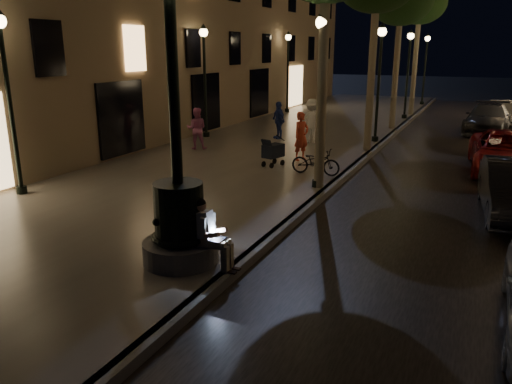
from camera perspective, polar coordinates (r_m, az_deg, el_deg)
The scene contains 24 objects.
ground at distance 20.95m, azimuth 13.64°, elevation 4.63°, with size 120.00×120.00×0.00m, color black.
cobble_lane at distance 20.61m, azimuth 21.84°, elevation 3.77°, with size 6.00×45.00×0.02m, color black.
promenade at distance 22.02m, azimuth 3.36°, elevation 5.86°, with size 8.00×45.00×0.20m, color #68625C.
curb_strip at distance 20.93m, azimuth 13.65°, elevation 4.90°, with size 0.25×45.00×0.20m, color #59595B.
fountain_lamppost at distance 9.11m, azimuth -8.80°, elevation -1.93°, with size 1.40×1.40×5.21m.
seated_man_laptop at distance 8.91m, azimuth -5.41°, elevation -4.48°, with size 0.90×0.30×1.27m.
tree_third at distance 25.63m, azimuth 16.25°, elevation 20.28°, with size 3.00×3.00×7.20m.
tree_far at distance 31.56m, azimuth 18.24°, elevation 19.76°, with size 3.00×3.00×7.50m.
lamp_curb_a at distance 13.86m, azimuth 7.39°, elevation 12.80°, with size 0.36×0.36×4.81m.
lamp_curb_b at distance 21.62m, azimuth 13.95°, elevation 13.61°, with size 0.36×0.36×4.81m.
lamp_curb_c at distance 29.51m, azimuth 17.04°, elevation 13.93°, with size 0.36×0.36×4.81m.
lamp_curb_d at distance 37.44m, azimuth 18.83°, elevation 14.10°, with size 0.36×0.36×4.81m.
lamp_left_a at distance 14.54m, azimuth -26.60°, elevation 11.42°, with size 0.36×0.36×4.81m.
lamp_left_b at distance 22.26m, azimuth -5.91°, elevation 14.04°, with size 0.36×0.36×4.81m.
lamp_left_c at distance 31.30m, azimuth 3.67°, elevation 14.66°, with size 0.36×0.36×4.81m.
stroller at distance 16.64m, azimuth 1.95°, elevation 4.71°, with size 0.62×1.03×1.04m.
car_third at distance 18.53m, azimuth 26.88°, elevation 4.03°, with size 2.27×4.91×1.37m, color maroon.
car_rear at distance 27.17m, azimuth 24.98°, elevation 7.63°, with size 1.96×4.82×1.40m, color #303136.
car_fifth at distance 31.01m, azimuth 26.32°, elevation 8.19°, with size 1.31×3.76×1.24m, color #9B9C96.
pedestrian_red at distance 17.61m, azimuth 5.20°, elevation 6.37°, with size 0.62×0.41×1.69m, color #D4422A.
pedestrian_pink at distance 19.68m, azimuth -6.80°, elevation 7.22°, with size 0.78×0.61×1.61m, color #CA6BA3.
pedestrian_white at distance 20.95m, azimuth 6.39°, elevation 8.06°, with size 1.18×0.68×1.82m, color white.
pedestrian_blue at distance 21.89m, azimuth 2.59°, elevation 8.21°, with size 0.94×0.39×1.61m, color navy.
bicycle at distance 15.66m, azimuth 6.84°, elevation 3.47°, with size 0.54×1.56×0.82m, color black.
Camera 1 is at (3.83, -5.21, 4.00)m, focal length 35.00 mm.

